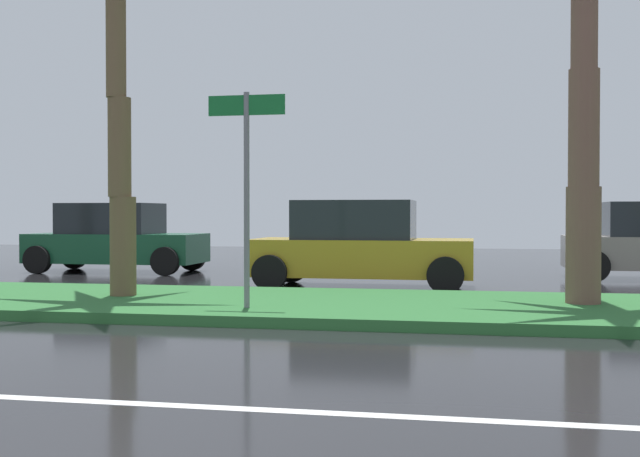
# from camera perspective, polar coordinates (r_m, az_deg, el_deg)

# --- Properties ---
(ground_plane) EXTENTS (90.00, 42.00, 0.10)m
(ground_plane) POSITION_cam_1_polar(r_m,az_deg,el_deg) (12.90, 2.01, -5.65)
(ground_plane) COLOR black
(near_lane_divider_stripe) EXTENTS (81.00, 0.14, 0.01)m
(near_lane_divider_stripe) POSITION_cam_1_polar(r_m,az_deg,el_deg) (6.17, -8.55, -12.59)
(near_lane_divider_stripe) COLOR white
(near_lane_divider_stripe) RESTS_ON ground_plane
(median_strip) EXTENTS (85.50, 4.00, 0.15)m
(median_strip) POSITION_cam_1_polar(r_m,az_deg,el_deg) (11.90, 1.25, -5.60)
(median_strip) COLOR #2D6B33
(median_strip) RESTS_ON ground_plane
(street_name_sign) EXTENTS (1.10, 0.08, 3.00)m
(street_name_sign) POSITION_cam_1_polar(r_m,az_deg,el_deg) (11.08, -5.31, 4.28)
(street_name_sign) COLOR slate
(street_name_sign) RESTS_ON median_strip
(car_in_traffic_second) EXTENTS (4.30, 2.02, 1.72)m
(car_in_traffic_second) POSITION_cam_1_polar(r_m,az_deg,el_deg) (20.44, -14.56, -0.74)
(car_in_traffic_second) COLOR #195133
(car_in_traffic_second) RESTS_ON ground_plane
(car_in_traffic_third) EXTENTS (4.30, 2.02, 1.72)m
(car_in_traffic_third) POSITION_cam_1_polar(r_m,az_deg,el_deg) (15.59, 2.91, -1.26)
(car_in_traffic_third) COLOR #B28C1E
(car_in_traffic_third) RESTS_ON ground_plane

